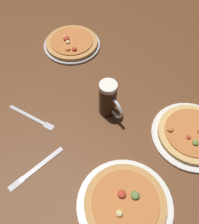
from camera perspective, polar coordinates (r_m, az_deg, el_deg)
name	(u,v)px	position (r m, az deg, el deg)	size (l,w,h in m)	color
ground_plane	(100,117)	(1.14, 0.00, -1.03)	(2.40, 2.40, 0.03)	brown
pizza_plate_near	(125,204)	(0.95, 5.60, -19.28)	(0.33, 0.33, 0.05)	silver
pizza_plate_far	(72,43)	(1.42, -6.06, 14.68)	(0.30, 0.30, 0.05)	#B2B2B7
pizza_plate_side	(192,134)	(1.12, 19.52, -4.58)	(0.32, 0.32, 0.05)	silver
beer_mug_dark	(108,99)	(1.07, 1.97, 2.75)	(0.12, 0.09, 0.17)	black
fork_left	(32,117)	(1.15, -14.47, -1.15)	(0.23, 0.03, 0.01)	silver
knife_right	(36,168)	(1.03, -13.63, -11.82)	(0.10, 0.23, 0.01)	silver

